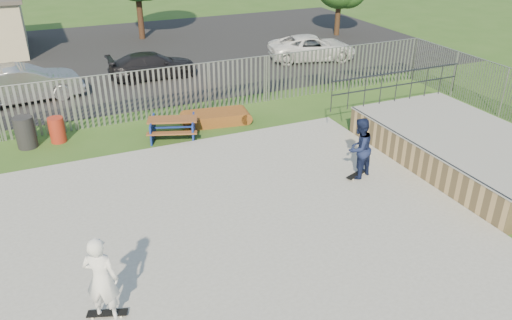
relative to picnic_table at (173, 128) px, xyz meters
name	(u,v)px	position (x,y,z in m)	size (l,w,h in m)	color
ground	(189,255)	(-1.50, -6.86, -0.38)	(120.00, 120.00, 0.00)	#345C1F
concrete_slab	(188,252)	(-1.50, -6.86, -0.30)	(15.00, 12.00, 0.15)	#989793
quarter_pipe	(463,149)	(7.99, -5.82, 0.18)	(5.50, 7.05, 2.19)	tan
fence	(175,138)	(-0.50, -2.27, 0.62)	(26.04, 16.02, 2.00)	gray
picnic_table	(173,128)	(0.00, 0.00, 0.00)	(2.13, 1.94, 0.74)	brown
funbox	(216,118)	(1.87, 0.69, -0.16)	(2.35, 1.41, 0.44)	brown
trash_bin_red	(57,130)	(-3.85, 1.31, 0.08)	(0.55, 0.55, 0.91)	#9F2918
trash_bin_grey	(25,132)	(-4.88, 1.26, 0.18)	(0.67, 0.67, 1.12)	#252427
parking_lot	(89,59)	(-1.50, 12.14, -0.37)	(40.00, 18.00, 0.02)	black
car_silver	(23,84)	(-4.81, 6.24, 0.42)	(1.66, 4.75, 1.57)	#BCBCC1
car_dark	(153,65)	(1.00, 7.38, 0.26)	(1.73, 4.26, 1.24)	black
car_white	(312,48)	(9.74, 7.12, 0.30)	(2.20, 4.77, 1.32)	white
skateboard_a	(356,175)	(4.27, -5.37, -0.19)	(0.82, 0.47, 0.08)	black
skateboard_b	(107,314)	(-3.61, -8.30, -0.19)	(0.82, 0.45, 0.08)	black
skater_navy	(359,148)	(4.27, -5.37, 0.71)	(0.92, 0.71, 1.88)	#141D41
skater_white	(101,279)	(-3.61, -8.30, 0.71)	(0.69, 0.45, 1.88)	white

